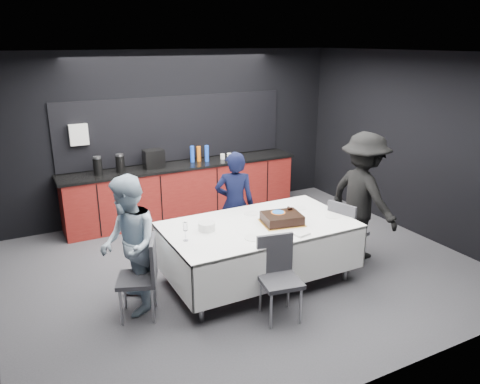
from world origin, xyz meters
name	(u,v)px	position (x,y,z in m)	size (l,w,h in m)	color
ground	(243,267)	(0.00, 0.00, 0.00)	(6.00, 6.00, 0.00)	#3E3E43
room_shell	(244,132)	(0.00, 0.00, 1.86)	(6.04, 5.04, 2.82)	white
kitchenette	(182,186)	(-0.02, 2.22, 0.54)	(4.10, 0.64, 2.05)	maroon
party_table	(259,234)	(0.00, -0.40, 0.64)	(2.32, 1.32, 0.78)	#99999E
cake_assembly	(282,218)	(0.27, -0.51, 0.84)	(0.56, 0.49, 0.16)	gold
plate_stack	(207,226)	(-0.65, -0.28, 0.83)	(0.20, 0.20, 0.10)	white
loose_plate_near	(254,238)	(-0.27, -0.75, 0.78)	(0.22, 0.22, 0.01)	white
loose_plate_right_a	(299,208)	(0.76, -0.16, 0.78)	(0.18, 0.18, 0.01)	white
loose_plate_right_b	(332,216)	(0.97, -0.62, 0.78)	(0.19, 0.19, 0.01)	white
loose_plate_far	(251,213)	(0.09, -0.04, 0.78)	(0.20, 0.20, 0.01)	white
fork_pile	(302,234)	(0.27, -0.94, 0.79)	(0.18, 0.11, 0.03)	white
champagne_flute	(185,228)	(-0.98, -0.46, 0.94)	(0.06, 0.06, 0.22)	white
chair_left	(144,272)	(-1.50, -0.51, 0.53)	(0.54, 0.54, 0.92)	#323238
chair_right	(345,229)	(1.23, -0.57, 0.53)	(0.52, 0.52, 0.92)	#323238
chair_near	(278,271)	(-0.19, -1.17, 0.53)	(0.49, 0.49, 0.92)	#323238
person_center	(235,204)	(0.09, 0.44, 0.75)	(0.55, 0.36, 1.51)	black
person_left	(129,246)	(-1.60, -0.32, 0.79)	(0.77, 0.60, 1.58)	#A4BBCF
person_right	(363,196)	(1.65, -0.41, 0.89)	(1.15, 0.66, 1.78)	black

